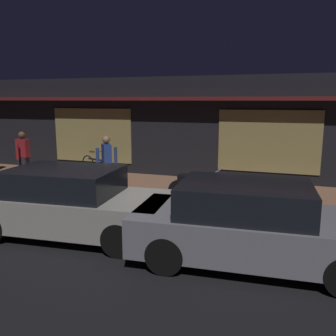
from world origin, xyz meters
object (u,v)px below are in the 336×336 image
at_px(person_bystander, 107,163).
at_px(bicycle_parked, 97,165).
at_px(motorcycle, 200,186).
at_px(person_photographer, 23,156).
at_px(parked_car_far, 70,202).
at_px(parked_car_across, 250,224).

bearing_deg(person_bystander, bicycle_parked, 126.06).
distance_m(motorcycle, person_bystander, 2.85).
height_order(person_photographer, person_bystander, same).
height_order(bicycle_parked, person_bystander, person_bystander).
relative_size(person_photographer, parked_car_far, 0.40).
height_order(motorcycle, bicycle_parked, motorcycle).
relative_size(motorcycle, parked_car_far, 0.40).
distance_m(motorcycle, person_photographer, 6.05).
relative_size(bicycle_parked, person_photographer, 0.94).
distance_m(person_bystander, parked_car_far, 2.88).
bearing_deg(person_photographer, person_bystander, -5.93).
xyz_separation_m(parked_car_far, parked_car_across, (3.71, -0.15, 0.00)).
distance_m(motorcycle, parked_car_across, 3.06).
distance_m(parked_car_far, parked_car_across, 3.71).
distance_m(motorcycle, bicycle_parked, 5.08).
height_order(motorcycle, person_bystander, person_bystander).
relative_size(bicycle_parked, parked_car_across, 0.37).
bearing_deg(person_bystander, person_photographer, 174.07).
xyz_separation_m(motorcycle, parked_car_far, (-2.19, -2.51, 0.06)).
relative_size(person_bystander, parked_car_across, 0.40).
xyz_separation_m(motorcycle, person_bystander, (-2.81, 0.29, 0.38)).
height_order(bicycle_parked, parked_car_far, parked_car_far).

